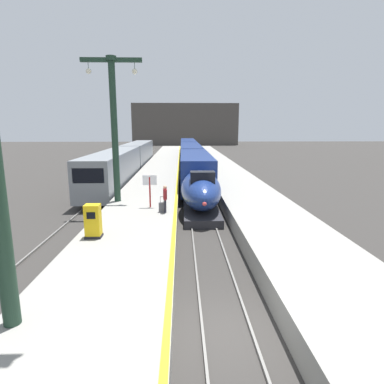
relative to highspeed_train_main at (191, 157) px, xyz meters
The scene contains 16 objects.
ground_plane 37.91m from the highspeed_train_main, 90.00° to the right, with size 260.00×260.00×0.00m, color #33302D.
platform_left 13.79m from the highspeed_train_main, 107.17° to the right, with size 4.80×110.00×1.05m, color gray.
platform_right 13.79m from the highspeed_train_main, 72.83° to the right, with size 4.80×110.00×1.05m, color gray.
platform_left_safety_stripe 13.26m from the highspeed_train_main, 97.69° to the right, with size 0.20×107.80×0.01m, color yellow.
rail_main_left 10.55m from the highspeed_train_main, 94.14° to the right, with size 0.08×110.00×0.12m, color slate.
rail_main_right 10.55m from the highspeed_train_main, 85.86° to the right, with size 0.08×110.00×0.12m, color slate.
rail_secondary_left 13.75m from the highspeed_train_main, 130.52° to the right, with size 0.08×110.00×0.12m, color slate.
rail_secondary_right 12.84m from the highspeed_train_main, 125.36° to the right, with size 0.08×110.00×0.12m, color slate.
highspeed_train_main is the anchor object (origin of this frame).
regional_train_adjacent 9.74m from the highspeed_train_main, 146.25° to the right, with size 2.85×36.60×3.80m.
station_column_mid 25.49m from the highspeed_train_main, 103.64° to the right, with size 4.00×0.68×9.67m.
passenger_near_edge 27.64m from the highspeed_train_main, 94.93° to the right, with size 0.26×0.57×1.69m.
rolling_suitcase 27.56m from the highspeed_train_main, 95.36° to the right, with size 0.40×0.22×0.98m.
ticket_machine_yellow 32.41m from the highspeed_train_main, 99.86° to the right, with size 0.76×0.62×1.60m.
departure_info_board 26.44m from the highspeed_train_main, 97.43° to the right, with size 0.90×0.10×2.12m.
terminus_back_wall 64.34m from the highspeed_train_main, 90.00° to the left, with size 36.00×2.00×14.00m, color #4C4742.
Camera 1 is at (-1.36, -8.66, 6.20)m, focal length 29.88 mm.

